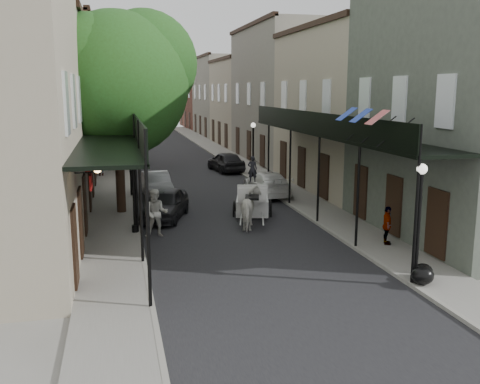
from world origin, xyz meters
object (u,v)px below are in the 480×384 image
lamppost_left (134,187)px  tree_far (120,91)px  lamppost_right_near (419,222)px  pedestrian_walking (156,213)px  pedestrian_sidewalk_left (101,163)px  car_left_near (165,204)px  car_left_far (130,155)px  car_right_far (226,162)px  lamppost_right_far (253,150)px  car_right_near (267,184)px  horse (252,208)px  pedestrian_sidewalk_right (387,226)px  tree_near (125,79)px  carriage (252,190)px  car_left_mid (156,184)px

lamppost_left → tree_far: bearing=90.5°
lamppost_right_near → pedestrian_walking: (-7.35, 7.49, -1.05)m
pedestrian_sidewalk_left → car_left_near: pedestrian_sidewalk_left is taller
car_left_far → car_right_far: 9.48m
lamppost_right_far → car_left_near: lamppost_right_far is taller
car_right_near → lamppost_right_near: bearing=92.6°
horse → pedestrian_sidewalk_left: (-6.75, 15.63, 0.08)m
horse → car_left_far: size_ratio=0.46×
lamppost_right_far → pedestrian_sidewalk_right: lamppost_right_far is taller
tree_near → pedestrian_walking: size_ratio=4.80×
lamppost_right_near → tree_far: bearing=107.7°
lamppost_left → car_left_far: 22.97m
horse → pedestrian_sidewalk_left: 17.02m
pedestrian_walking → tree_far: bearing=104.1°
carriage → car_right_near: size_ratio=0.63×
tree_far → car_left_far: size_ratio=1.88×
car_right_near → horse: bearing=69.5°
horse → pedestrian_walking: bearing=21.8°
tree_far → car_right_far: (7.37, -1.95, -5.10)m
pedestrian_walking → car_left_near: bearing=89.1°
lamppost_right_far → car_left_far: 13.43m
car_right_near → car_right_far: 9.40m
tree_far → pedestrian_sidewalk_right: size_ratio=5.78×
lamppost_right_near → carriage: lamppost_right_near is taller
pedestrian_walking → car_right_far: bearing=80.2°
car_left_far → car_right_far: car_right_far is taller
pedestrian_walking → pedestrian_sidewalk_left: pedestrian_walking is taller
pedestrian_sidewalk_right → car_left_near: bearing=71.6°
pedestrian_sidewalk_right → carriage: bearing=49.7°
tree_near → car_right_far: bearing=58.7°
lamppost_left → carriage: (5.76, 2.69, -0.89)m
tree_near → lamppost_right_near: size_ratio=2.60×
pedestrian_walking → carriage: bearing=44.1°
car_left_far → tree_near: bearing=-102.6°
pedestrian_walking → pedestrian_sidewalk_right: 9.20m
lamppost_right_near → lamppost_left: bearing=135.7°
tree_near → car_left_mid: 7.13m
tree_far → pedestrian_walking: bearing=-86.9°
car_left_mid → lamppost_left: bearing=-103.7°
lamppost_left → car_left_mid: lamppost_left is taller
pedestrian_walking → pedestrian_sidewalk_right: (8.50, -3.52, -0.14)m
lamppost_right_near → horse: size_ratio=1.76×
car_right_far → pedestrian_walking: bearing=60.6°
pedestrian_sidewalk_left → car_left_mid: pedestrian_sidewalk_left is taller
lamppost_right_near → horse: (-3.15, 8.00, -1.16)m
pedestrian_sidewalk_left → car_left_far: (2.20, 7.29, -0.34)m
lamppost_right_far → car_left_mid: 7.92m
tree_far → lamppost_right_near: tree_far is taller
carriage → car_left_near: (-4.26, -0.14, -0.45)m
tree_near → car_left_near: size_ratio=2.31×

